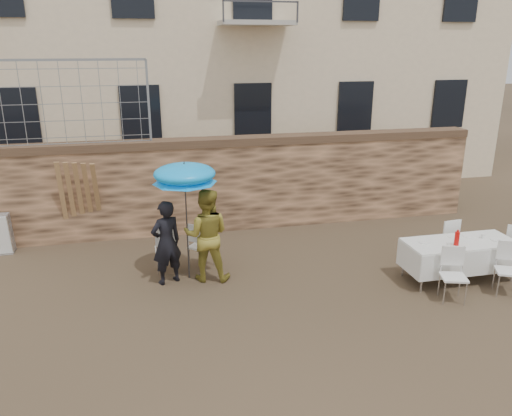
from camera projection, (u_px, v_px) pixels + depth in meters
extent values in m
plane|color=brown|center=(262.00, 341.00, 7.61)|extent=(80.00, 80.00, 0.00)
cube|color=#865F43|center=(214.00, 185.00, 11.90)|extent=(13.00, 0.50, 2.20)
imported|color=black|center=(166.00, 243.00, 9.23)|extent=(0.70, 0.59, 1.62)
imported|color=gold|center=(207.00, 235.00, 9.36)|extent=(1.01, 0.87, 1.79)
cylinder|color=#3F3F44|center=(187.00, 232.00, 9.37)|extent=(0.03, 0.03, 1.91)
cone|color=#0A9EFC|center=(185.00, 177.00, 9.03)|extent=(1.18, 1.18, 0.22)
cube|color=white|center=(461.00, 243.00, 9.40)|extent=(2.10, 0.85, 0.05)
cylinder|color=silver|center=(423.00, 273.00, 9.00)|extent=(0.04, 0.04, 0.74)
cylinder|color=silver|center=(404.00, 258.00, 9.64)|extent=(0.04, 0.04, 0.74)
cylinder|color=silver|center=(490.00, 250.00, 10.03)|extent=(0.04, 0.04, 0.74)
cylinder|color=red|center=(457.00, 239.00, 9.17)|extent=(0.09, 0.09, 0.26)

